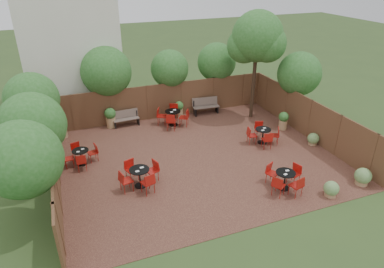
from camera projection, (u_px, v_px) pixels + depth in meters
name	position (u px, v px, depth m)	size (l,w,h in m)	color
ground	(198.00, 158.00, 15.77)	(80.00, 80.00, 0.00)	#354F23
courtyard_paving	(198.00, 158.00, 15.77)	(12.00, 10.00, 0.02)	#3A1E17
fence_back	(165.00, 101.00, 19.50)	(12.00, 0.08, 2.00)	#4F301D
fence_left	(55.00, 164.00, 13.40)	(0.08, 10.00, 2.00)	#4F301D
fence_right	(309.00, 119.00, 17.25)	(0.08, 10.00, 2.00)	#4F301D
neighbour_building	(70.00, 43.00, 19.23)	(5.00, 4.00, 8.00)	silver
overhang_foliage	(136.00, 88.00, 16.21)	(15.67, 10.74, 2.68)	#265E1E
courtyard_tree	(257.00, 40.00, 17.98)	(2.82, 2.72, 5.90)	black
park_bench_left	(126.00, 118.00, 18.67)	(1.42, 0.52, 0.86)	brown
park_bench_right	(206.00, 105.00, 20.16)	(1.58, 0.64, 0.95)	brown
bistro_tables	(189.00, 147.00, 15.68)	(10.01, 8.86, 0.95)	black
planters	(154.00, 118.00, 18.39)	(11.52, 4.08, 1.09)	#9F794F
low_shrubs	(339.00, 168.00, 14.33)	(2.63, 4.21, 0.71)	#9F794F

